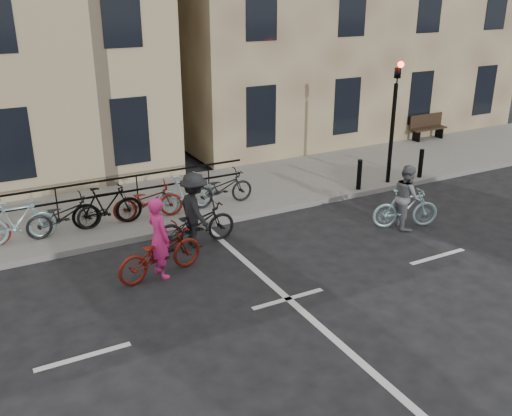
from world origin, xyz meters
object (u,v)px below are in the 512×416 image
traffic_light (394,108)px  cyclist_pink (160,249)px  cyclist_grey (406,203)px  cyclist_dark (195,218)px  bench (427,126)px

traffic_light → cyclist_pink: 8.57m
cyclist_grey → cyclist_dark: size_ratio=0.85×
cyclist_pink → cyclist_grey: cyclist_pink is taller
traffic_light → cyclist_dark: (-6.84, -1.15, -1.74)m
bench → cyclist_dark: bearing=-158.7°
cyclist_dark → bench: bearing=-71.7°
traffic_light → cyclist_pink: size_ratio=1.88×
bench → cyclist_grey: (-6.50, -6.03, -0.01)m
traffic_light → cyclist_grey: (-1.70, -2.64, -1.79)m
traffic_light → cyclist_pink: bearing=-164.8°
cyclist_grey → bench: bearing=-25.4°
cyclist_dark → cyclist_grey: bearing=-109.3°
cyclist_pink → cyclist_grey: size_ratio=1.18×
bench → cyclist_grey: 8.87m
cyclist_grey → cyclist_dark: (-5.14, 1.50, 0.04)m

